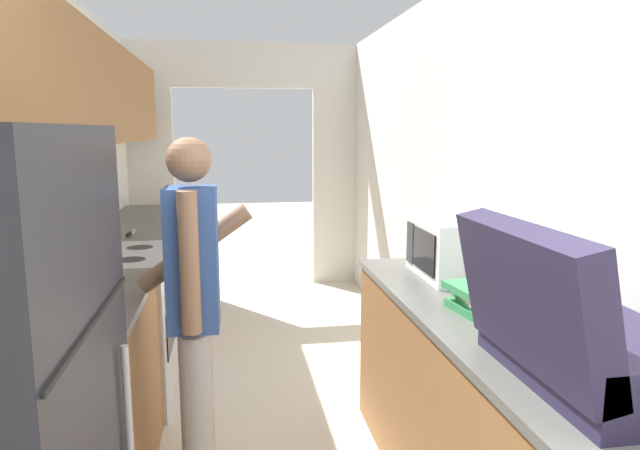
% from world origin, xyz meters
% --- Properties ---
extents(wall_left, '(0.38, 7.47, 2.50)m').
position_xyz_m(wall_left, '(-1.11, 2.34, 1.51)').
color(wall_left, silver).
rests_on(wall_left, ground_plane).
extents(wall_right, '(0.06, 7.47, 2.50)m').
position_xyz_m(wall_right, '(1.19, 1.94, 1.25)').
color(wall_right, silver).
rests_on(wall_right, ground_plane).
extents(wall_far_with_doorway, '(2.72, 0.06, 2.50)m').
position_xyz_m(wall_far_with_doorway, '(0.00, 5.10, 1.42)').
color(wall_far_with_doorway, silver).
rests_on(wall_far_with_doorway, ground_plane).
extents(counter_left, '(0.62, 3.96, 0.91)m').
position_xyz_m(counter_left, '(-0.86, 2.99, 0.45)').
color(counter_left, brown).
rests_on(counter_left, ground_plane).
extents(counter_right, '(0.62, 2.17, 0.91)m').
position_xyz_m(counter_right, '(0.86, 1.14, 0.45)').
color(counter_right, brown).
rests_on(counter_right, ground_plane).
extents(range_oven, '(0.66, 0.78, 1.05)m').
position_xyz_m(range_oven, '(-0.85, 2.61, 0.46)').
color(range_oven, '#B7B7BC').
rests_on(range_oven, ground_plane).
extents(person, '(0.51, 0.38, 1.61)m').
position_xyz_m(person, '(-0.33, 1.53, 0.86)').
color(person, '#9E9E9E').
rests_on(person, ground_plane).
extents(suitcase, '(0.50, 0.69, 0.47)m').
position_xyz_m(suitcase, '(0.79, 0.58, 1.06)').
color(suitcase, '#231E38').
rests_on(suitcase, counter_right).
extents(microwave, '(0.39, 0.49, 0.29)m').
position_xyz_m(microwave, '(0.95, 1.79, 1.05)').
color(microwave, white).
rests_on(microwave, counter_right).
extents(book_stack, '(0.28, 0.29, 0.11)m').
position_xyz_m(book_stack, '(0.83, 1.23, 0.96)').
color(book_stack, '#33894C').
rests_on(book_stack, counter_right).
extents(knife, '(0.04, 0.31, 0.02)m').
position_xyz_m(knife, '(-0.86, 3.26, 0.91)').
color(knife, '#B7B7BC').
rests_on(knife, counter_left).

